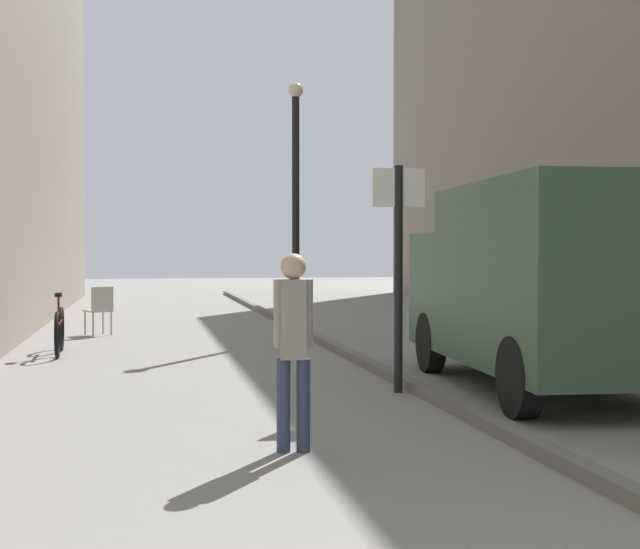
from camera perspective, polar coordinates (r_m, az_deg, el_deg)
The scene contains 8 objects.
ground_plane at distance 13.50m, azimuth -5.05°, elevation -5.39°, with size 80.00×80.00×0.00m, color gray.
kerb_strip at distance 13.76m, azimuth 1.53°, elevation -5.00°, with size 0.16×40.00×0.12m, color #615F5B.
pedestrian_main_foreground at distance 7.07m, azimuth -1.75°, elevation -4.13°, with size 0.32×0.21×1.60m.
delivery_van at distance 10.47m, azimuth 14.33°, elevation -0.43°, with size 2.26×4.92×2.38m.
street_sign_post at distance 10.05m, azimuth 5.13°, elevation 1.08°, with size 0.60×0.10×2.60m.
lamp_post at distance 16.41m, azimuth -1.59°, elevation 5.36°, with size 0.28×0.28×4.76m.
bicycle_leaning at distance 14.36m, azimuth -16.59°, elevation -3.51°, with size 0.12×1.77×0.98m.
cafe_chair_near_window at distance 17.44m, azimuth -14.13°, elevation -2.07°, with size 0.59×0.59×0.94m.
Camera 1 is at (-1.48, -1.32, 1.62)m, focal length 49.19 mm.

